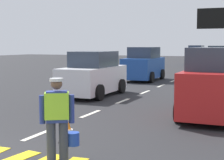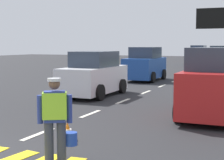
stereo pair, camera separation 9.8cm
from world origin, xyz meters
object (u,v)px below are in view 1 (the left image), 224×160
Objects in this scene: road_worker at (58,116)px; car_parked_curbside at (215,85)px; car_oncoming_lead at (93,75)px; car_oncoming_third at (196,56)px; traffic_cone_near at (69,132)px; car_outgoing_far at (219,60)px; car_oncoming_second at (144,65)px.

car_parked_curbside is (2.21, 5.83, 0.10)m from road_worker.
road_worker is at bearing -68.34° from car_oncoming_lead.
road_worker is 0.39× the size of car_oncoming_third.
road_worker is 0.41× the size of car_oncoming_lead.
car_outgoing_far is (0.74, 23.90, 0.79)m from traffic_cone_near.
traffic_cone_near is (-0.57, 1.39, -0.69)m from road_worker.
traffic_cone_near is at bearing -122.10° from car_parked_curbside.
traffic_cone_near is at bearing -91.77° from car_outgoing_far.
car_oncoming_second is 0.94× the size of car_oncoming_third.
car_oncoming_second is at bearing 118.56° from car_parked_curbside.
car_outgoing_far is at bearing 89.62° from road_worker.
car_outgoing_far is 19.57m from car_parked_curbside.
car_oncoming_second is 7.60m from car_oncoming_lead.
traffic_cone_near is at bearing -78.83° from car_oncoming_second.
car_outgoing_far is at bearing 67.48° from car_oncoming_second.
traffic_cone_near is 15.29m from car_oncoming_second.
car_oncoming_third reaches higher than road_worker.
car_oncoming_lead reaches higher than road_worker.
car_oncoming_third is (-3.76, 11.18, 0.01)m from car_outgoing_far.
car_outgoing_far is 0.97× the size of car_parked_curbside.
car_oncoming_second is (-2.96, 14.99, 0.76)m from traffic_cone_near.
car_outgoing_far reaches higher than traffic_cone_near.
car_outgoing_far reaches higher than road_worker.
car_oncoming_third reaches higher than car_outgoing_far.
road_worker is 9.45m from car_oncoming_lead.
car_oncoming_second reaches higher than car_oncoming_lead.
road_worker is 0.41× the size of car_parked_curbside.
car_oncoming_second is 1.00× the size of car_outgoing_far.
road_worker is at bearing -90.38° from car_outgoing_far.
car_parked_curbside reaches higher than car_oncoming_second.
road_worker is at bearing -110.78° from car_parked_curbside.
car_parked_curbside is (5.74, -10.55, 0.03)m from car_oncoming_second.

